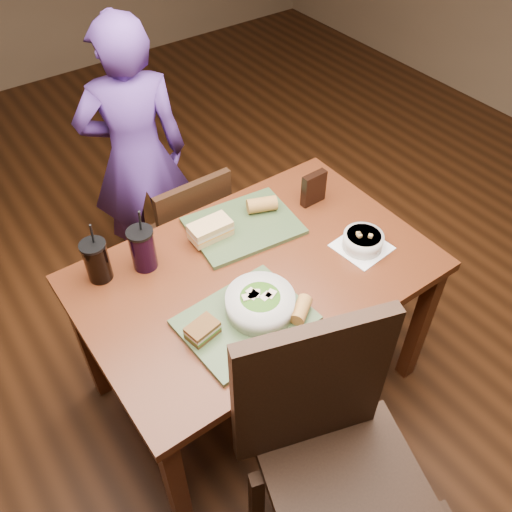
# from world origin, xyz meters

# --- Properties ---
(ground) EXTENTS (6.00, 6.00, 0.00)m
(ground) POSITION_xyz_m (0.00, 0.00, 0.00)
(ground) COLOR #381C0B
(ground) RESTS_ON ground
(dining_table) EXTENTS (1.30, 0.85, 0.75)m
(dining_table) POSITION_xyz_m (0.00, 0.00, 0.66)
(dining_table) COLOR #522410
(dining_table) RESTS_ON ground
(chair_near) EXTENTS (0.60, 0.61, 1.10)m
(chair_near) POSITION_xyz_m (-0.19, -0.65, 0.61)
(chair_near) COLOR black
(chair_near) RESTS_ON ground
(chair_far) EXTENTS (0.36, 0.36, 0.84)m
(chair_far) POSITION_xyz_m (0.02, 0.57, 0.47)
(chair_far) COLOR black
(chair_far) RESTS_ON ground
(diner) EXTENTS (0.59, 0.47, 1.40)m
(diner) POSITION_xyz_m (-0.00, 0.99, 0.70)
(diner) COLOR #58328B
(diner) RESTS_ON ground
(tray_near) EXTENTS (0.44, 0.34, 0.02)m
(tray_near) POSITION_xyz_m (-0.17, -0.18, 0.76)
(tray_near) COLOR #374B29
(tray_near) RESTS_ON dining_table
(tray_far) EXTENTS (0.45, 0.37, 0.02)m
(tray_far) POSITION_xyz_m (0.10, 0.22, 0.76)
(tray_far) COLOR #374B29
(tray_far) RESTS_ON dining_table
(salad_bowl) EXTENTS (0.24, 0.24, 0.08)m
(salad_bowl) POSITION_xyz_m (-0.11, -0.18, 0.81)
(salad_bowl) COLOR silver
(salad_bowl) RESTS_ON tray_near
(soup_bowl) EXTENTS (0.21, 0.21, 0.08)m
(soup_bowl) POSITION_xyz_m (0.40, -0.14, 0.78)
(soup_bowl) COLOR white
(soup_bowl) RESTS_ON dining_table
(sandwich_near) EXTENTS (0.12, 0.09, 0.05)m
(sandwich_near) POSITION_xyz_m (-0.33, -0.15, 0.79)
(sandwich_near) COLOR #593819
(sandwich_near) RESTS_ON tray_near
(sandwich_far) EXTENTS (0.17, 0.09, 0.07)m
(sandwich_far) POSITION_xyz_m (-0.05, 0.24, 0.80)
(sandwich_far) COLOR tan
(sandwich_far) RESTS_ON tray_far
(baguette_near) EXTENTS (0.11, 0.10, 0.05)m
(baguette_near) POSITION_xyz_m (-0.01, -0.28, 0.79)
(baguette_near) COLOR #AD7533
(baguette_near) RESTS_ON tray_near
(baguette_far) EXTENTS (0.14, 0.10, 0.06)m
(baguette_far) POSITION_xyz_m (0.21, 0.25, 0.80)
(baguette_far) COLOR #AD7533
(baguette_far) RESTS_ON tray_far
(cup_cola) EXTENTS (0.09, 0.09, 0.26)m
(cup_cola) POSITION_xyz_m (-0.48, 0.30, 0.83)
(cup_cola) COLOR black
(cup_cola) RESTS_ON dining_table
(cup_berry) EXTENTS (0.10, 0.10, 0.27)m
(cup_berry) POSITION_xyz_m (-0.32, 0.26, 0.84)
(cup_berry) COLOR black
(cup_berry) RESTS_ON dining_table
(chip_bag) EXTENTS (0.11, 0.04, 0.14)m
(chip_bag) POSITION_xyz_m (0.43, 0.18, 0.82)
(chip_bag) COLOR black
(chip_bag) RESTS_ON dining_table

